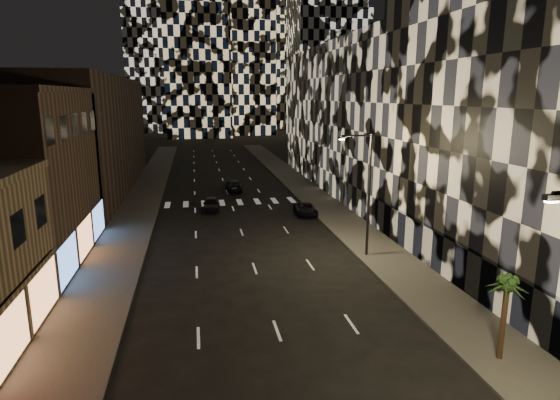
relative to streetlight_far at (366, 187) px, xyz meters
name	(u,v)px	position (x,y,z in m)	size (l,w,h in m)	color
sidewalk_left	(139,205)	(-18.35, 20.00, -5.28)	(4.00, 120.00, 0.15)	#47443F
sidewalk_right	(317,198)	(1.65, 20.00, -5.28)	(4.00, 120.00, 0.15)	#47443F
curb_left	(159,205)	(-16.25, 20.00, -5.28)	(0.20, 120.00, 0.15)	#4C4C47
curb_right	(299,199)	(-0.45, 20.00, -5.28)	(0.20, 120.00, 0.15)	#4C4C47
retail_brown	(5,181)	(-25.35, 3.50, 0.65)	(10.00, 15.00, 12.00)	#453327
retail_filler_left	(86,135)	(-25.35, 30.00, 1.65)	(10.00, 40.00, 14.00)	#453327
midrise_base	(452,259)	(3.95, -5.50, -3.85)	(0.60, 25.00, 3.00)	#383838
midrise_filler_right	(378,117)	(11.65, 27.00, 3.65)	(16.00, 40.00, 18.00)	#232326
streetlight_far	(366,187)	(0.00, 0.00, 0.00)	(2.55, 0.25, 9.00)	black
car_dark_midlane	(211,204)	(-10.67, 16.65, -4.66)	(1.64, 4.06, 1.38)	black
car_dark_oncoming	(234,185)	(-7.46, 26.58, -4.65)	(1.97, 4.85, 1.41)	black
car_dark_rightlane	(306,209)	(-1.35, 12.98, -4.75)	(2.01, 4.36, 1.21)	black
palm_tree	(507,290)	(1.12, -14.58, -1.91)	(2.00, 2.04, 3.99)	#47331E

